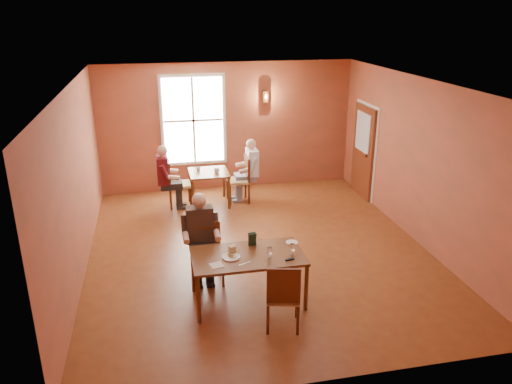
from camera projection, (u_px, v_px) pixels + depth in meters
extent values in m
cube|color=brown|center=(258.00, 250.00, 9.11)|extent=(6.00, 7.00, 0.01)
cube|color=brown|center=(227.00, 127.00, 11.80)|extent=(6.00, 0.04, 3.00)
cube|color=brown|center=(326.00, 270.00, 5.37)|extent=(6.00, 0.04, 3.00)
cube|color=brown|center=(76.00, 183.00, 8.01)|extent=(0.04, 7.00, 3.00)
cube|color=brown|center=(418.00, 161.00, 9.16)|extent=(0.04, 7.00, 3.00)
cube|color=white|center=(259.00, 83.00, 8.06)|extent=(6.00, 7.00, 0.04)
cube|color=white|center=(193.00, 120.00, 11.53)|extent=(1.36, 0.10, 1.96)
cube|color=maroon|center=(363.00, 152.00, 11.42)|extent=(0.12, 1.04, 2.10)
cylinder|color=brown|center=(266.00, 97.00, 11.63)|extent=(0.16, 0.16, 0.28)
cylinder|color=silver|center=(231.00, 256.00, 7.19)|extent=(0.33, 0.33, 0.03)
cube|color=tan|center=(232.00, 250.00, 7.29)|extent=(0.11, 0.10, 0.11)
cube|color=#19311E|center=(252.00, 239.00, 7.53)|extent=(0.13, 0.08, 0.20)
cube|color=silver|center=(245.00, 263.00, 7.02)|extent=(0.20, 0.09, 0.00)
cube|color=white|center=(217.00, 265.00, 6.97)|extent=(0.21, 0.21, 0.01)
cylinder|color=white|center=(292.00, 242.00, 7.64)|extent=(0.23, 0.23, 0.01)
cube|color=black|center=(290.00, 259.00, 7.12)|extent=(0.14, 0.08, 0.02)
imported|color=white|center=(217.00, 171.00, 10.90)|extent=(0.16, 0.16, 0.10)
imported|color=white|center=(198.00, 169.00, 11.03)|extent=(0.11, 0.11, 0.09)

